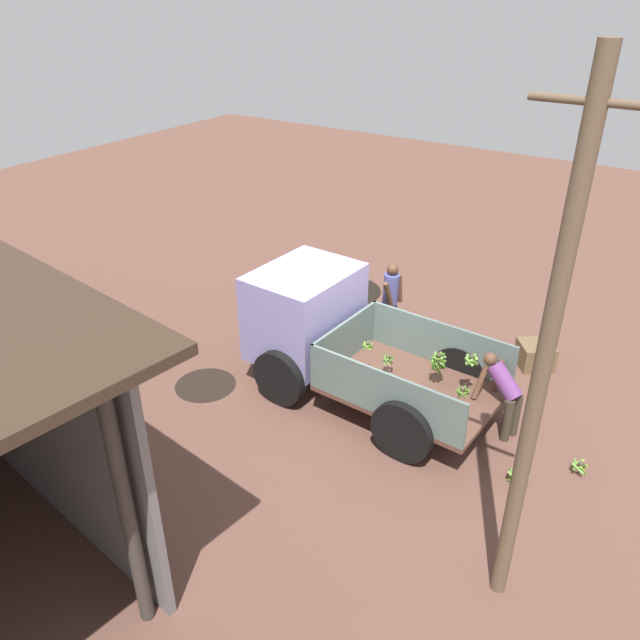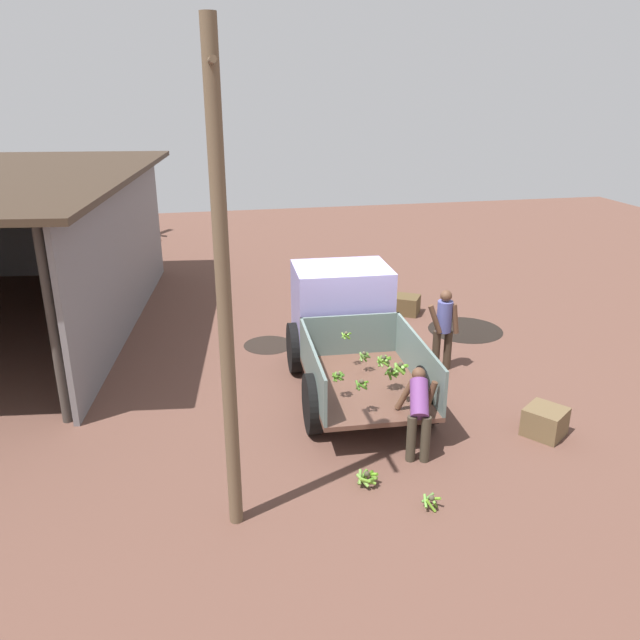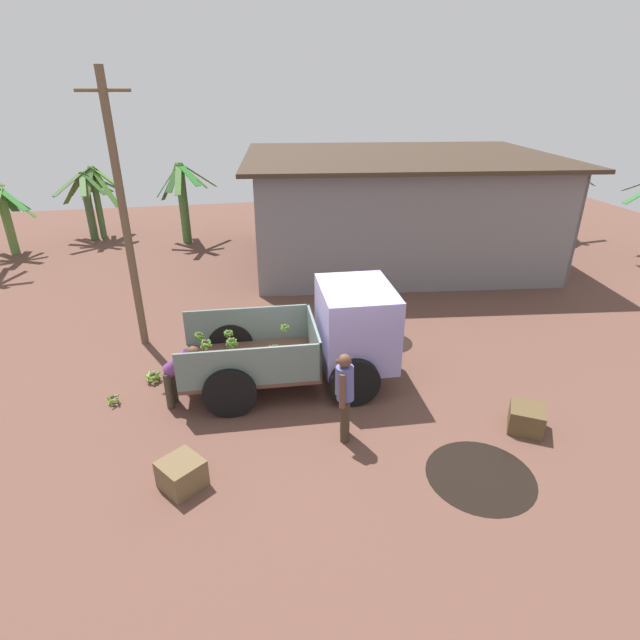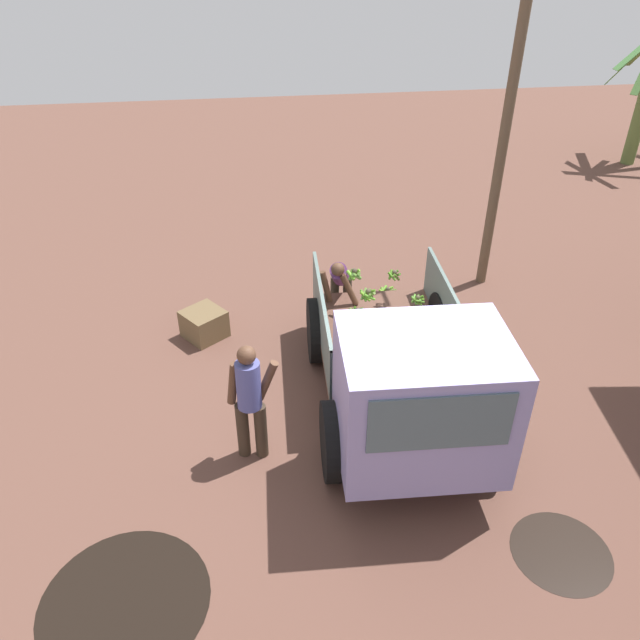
{
  "view_description": "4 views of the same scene",
  "coord_description": "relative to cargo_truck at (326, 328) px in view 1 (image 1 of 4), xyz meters",
  "views": [
    {
      "loc": [
        -4.95,
        7.85,
        6.34
      ],
      "look_at": [
        -0.02,
        0.45,
        1.44
      ],
      "focal_mm": 35.0,
      "sensor_mm": 36.0,
      "label": 1
    },
    {
      "loc": [
        -10.71,
        2.9,
        5.26
      ],
      "look_at": [
        -0.27,
        0.67,
        1.28
      ],
      "focal_mm": 35.0,
      "sensor_mm": 36.0,
      "label": 2
    },
    {
      "loc": [
        -1.93,
        -8.65,
        5.6
      ],
      "look_at": [
        -0.25,
        -0.3,
        1.58
      ],
      "focal_mm": 28.0,
      "sensor_mm": 36.0,
      "label": 3
    },
    {
      "loc": [
        5.61,
        -1.76,
        5.8
      ],
      "look_at": [
        -1.27,
        -0.82,
        1.19
      ],
      "focal_mm": 35.0,
      "sensor_mm": 36.0,
      "label": 4
    }
  ],
  "objects": [
    {
      "name": "ground",
      "position": [
        -0.1,
        -0.09,
        -1.08
      ],
      "size": [
        36.0,
        36.0,
        0.0
      ],
      "primitive_type": "plane",
      "color": "brown"
    },
    {
      "name": "mud_patch_0",
      "position": [
        1.7,
        1.3,
        -1.07
      ],
      "size": [
        1.08,
        1.08,
        0.01
      ],
      "primitive_type": "cylinder",
      "color": "black",
      "rests_on": "ground"
    },
    {
      "name": "banana_bunch_on_ground_0",
      "position": [
        -4.36,
        -0.07,
        -0.95
      ],
      "size": [
        0.24,
        0.26,
        0.21
      ],
      "color": "#4A4330",
      "rests_on": "ground"
    },
    {
      "name": "mud_patch_1",
      "position": [
        1.65,
        -3.29,
        -1.07
      ],
      "size": [
        1.71,
        1.71,
        0.01
      ],
      "primitive_type": "cylinder",
      "color": "black",
      "rests_on": "ground"
    },
    {
      "name": "wooden_crate_0",
      "position": [
        -2.94,
        -2.57,
        -0.85
      ],
      "size": [
        0.82,
        0.82,
        0.46
      ],
      "primitive_type": "cube",
      "rotation": [
        0.0,
        0.0,
        5.36
      ],
      "color": "brown",
      "rests_on": "ground"
    },
    {
      "name": "utility_pole",
      "position": [
        -4.06,
        2.48,
        1.97
      ],
      "size": [
        1.04,
        0.17,
        5.96
      ],
      "color": "brown",
      "rests_on": "ground"
    },
    {
      "name": "cargo_truck",
      "position": [
        0.0,
        0.0,
        0.0
      ],
      "size": [
        4.29,
        2.31,
        2.03
      ],
      "rotation": [
        0.0,
        0.0,
        -0.05
      ],
      "color": "brown",
      "rests_on": "ground"
    },
    {
      "name": "banana_bunch_on_ground_1",
      "position": [
        -3.68,
        0.61,
        -0.95
      ],
      "size": [
        0.33,
        0.33,
        0.22
      ],
      "color": "#403A29",
      "rests_on": "ground"
    },
    {
      "name": "person_worker_loading",
      "position": [
        -3.04,
        -0.36,
        -0.32
      ],
      "size": [
        0.77,
        0.62,
        1.29
      ],
      "rotation": [
        0.0,
        0.0,
        -0.28
      ],
      "color": "#3C3428",
      "rests_on": "ground"
    },
    {
      "name": "person_foreground_visitor",
      "position": [
        -0.24,
        -1.91,
        -0.16
      ],
      "size": [
        0.38,
        0.66,
        1.65
      ],
      "rotation": [
        0.0,
        0.0,
        2.92
      ],
      "color": "#3A2C20",
      "rests_on": "ground"
    },
    {
      "name": "wooden_crate_1",
      "position": [
        3.01,
        -2.33,
        -0.85
      ],
      "size": [
        0.81,
        0.81,
        0.45
      ],
      "primitive_type": "cube",
      "rotation": [
        0.0,
        0.0,
        2.59
      ],
      "color": "brown",
      "rests_on": "ground"
    }
  ]
}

